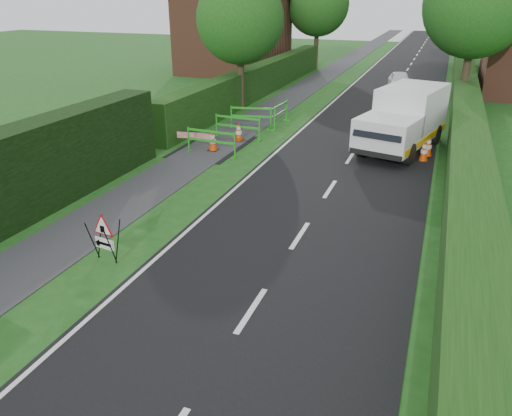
# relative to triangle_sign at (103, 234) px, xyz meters

# --- Properties ---
(ground) EXTENTS (120.00, 120.00, 0.00)m
(ground) POSITION_rel_triangle_sign_xyz_m (1.42, -1.68, -0.70)
(ground) COLOR #1A4C15
(ground) RESTS_ON ground
(road_surface) EXTENTS (6.00, 90.00, 0.02)m
(road_surface) POSITION_rel_triangle_sign_xyz_m (3.92, 33.32, -0.70)
(road_surface) COLOR black
(road_surface) RESTS_ON ground
(footpath) EXTENTS (2.00, 90.00, 0.02)m
(footpath) POSITION_rel_triangle_sign_xyz_m (-1.58, 33.32, -0.70)
(footpath) COLOR #2D2D30
(footpath) RESTS_ON ground
(hedge_west_far) EXTENTS (1.00, 24.00, 1.80)m
(hedge_west_far) POSITION_rel_triangle_sign_xyz_m (-3.58, 20.32, -0.70)
(hedge_west_far) COLOR #14380F
(hedge_west_far) RESTS_ON ground
(hedge_east) EXTENTS (1.20, 50.00, 1.50)m
(hedge_east) POSITION_rel_triangle_sign_xyz_m (7.92, 14.32, -0.70)
(hedge_east) COLOR #14380F
(hedge_east) RESTS_ON ground
(house_west) EXTENTS (7.50, 7.40, 7.88)m
(house_west) POSITION_rel_triangle_sign_xyz_m (-8.58, 28.32, 2.19)
(house_west) COLOR brown
(house_west) RESTS_ON ground
(tree_nw) EXTENTS (4.40, 4.40, 6.70)m
(tree_nw) POSITION_rel_triangle_sign_xyz_m (-3.18, 16.32, 3.78)
(tree_nw) COLOR #2D2116
(tree_nw) RESTS_ON ground
(tree_ne) EXTENTS (5.20, 5.20, 7.79)m
(tree_ne) POSITION_rel_triangle_sign_xyz_m (7.82, 20.32, 4.47)
(tree_ne) COLOR #2D2116
(tree_ne) RESTS_ON ground
(tree_fw) EXTENTS (4.80, 4.80, 7.24)m
(tree_fw) POSITION_rel_triangle_sign_xyz_m (-3.18, 32.32, 4.13)
(tree_fw) COLOR #2D2116
(tree_fw) RESTS_ON ground
(tree_fe) EXTENTS (4.20, 4.20, 6.33)m
(tree_fe) POSITION_rel_triangle_sign_xyz_m (7.82, 36.32, 3.52)
(tree_fe) COLOR #2D2116
(tree_fe) RESTS_ON ground
(triangle_sign) EXTENTS (0.78, 0.78, 1.01)m
(triangle_sign) POSITION_rel_triangle_sign_xyz_m (0.00, 0.00, 0.00)
(triangle_sign) COLOR black
(triangle_sign) RESTS_ON ground
(works_van) EXTENTS (3.20, 5.52, 2.37)m
(works_van) POSITION_rel_triangle_sign_xyz_m (5.59, 11.70, 0.55)
(works_van) COLOR silver
(works_van) RESTS_ON ground
(traffic_cone_0) EXTENTS (0.38, 0.38, 0.79)m
(traffic_cone_0) POSITION_rel_triangle_sign_xyz_m (6.51, 10.36, -0.31)
(traffic_cone_0) COLOR black
(traffic_cone_0) RESTS_ON ground
(traffic_cone_1) EXTENTS (0.38, 0.38, 0.79)m
(traffic_cone_1) POSITION_rel_triangle_sign_xyz_m (6.62, 11.03, -0.31)
(traffic_cone_1) COLOR black
(traffic_cone_1) RESTS_ON ground
(traffic_cone_2) EXTENTS (0.38, 0.38, 0.79)m
(traffic_cone_2) POSITION_rel_triangle_sign_xyz_m (6.79, 13.81, -0.31)
(traffic_cone_2) COLOR black
(traffic_cone_2) RESTS_ON ground
(traffic_cone_3) EXTENTS (0.38, 0.38, 0.79)m
(traffic_cone_3) POSITION_rel_triangle_sign_xyz_m (-1.35, 8.84, -0.31)
(traffic_cone_3) COLOR black
(traffic_cone_3) RESTS_ON ground
(traffic_cone_4) EXTENTS (0.38, 0.38, 0.79)m
(traffic_cone_4) POSITION_rel_triangle_sign_xyz_m (-0.91, 10.45, -0.31)
(traffic_cone_4) COLOR black
(traffic_cone_4) RESTS_ON ground
(ped_barrier_0) EXTENTS (2.08, 0.47, 1.00)m
(ped_barrier_0) POSITION_rel_triangle_sign_xyz_m (-1.17, 8.31, -0.07)
(ped_barrier_0) COLOR #209C1C
(ped_barrier_0) RESTS_ON ground
(ped_barrier_1) EXTENTS (2.07, 0.45, 1.00)m
(ped_barrier_1) POSITION_rel_triangle_sign_xyz_m (-1.08, 10.74, -0.07)
(ped_barrier_1) COLOR #209C1C
(ped_barrier_1) RESTS_ON ground
(ped_barrier_2) EXTENTS (2.09, 0.77, 1.00)m
(ped_barrier_2) POSITION_rel_triangle_sign_xyz_m (-1.14, 12.69, -0.07)
(ped_barrier_2) COLOR #209C1C
(ped_barrier_2) RESTS_ON ground
(ped_barrier_3) EXTENTS (0.47, 2.08, 1.00)m
(ped_barrier_3) POSITION_rel_triangle_sign_xyz_m (-0.17, 13.61, -0.07)
(ped_barrier_3) COLOR #209C1C
(ped_barrier_3) RESTS_ON ground
(redwhite_plank) EXTENTS (1.49, 0.25, 0.25)m
(redwhite_plank) POSITION_rel_triangle_sign_xyz_m (-2.28, 9.11, -0.70)
(redwhite_plank) COLOR red
(redwhite_plank) RESTS_ON ground
(hatchback_car) EXTENTS (1.86, 3.45, 1.12)m
(hatchback_car) POSITION_rel_triangle_sign_xyz_m (4.16, 24.97, -0.14)
(hatchback_car) COLOR white
(hatchback_car) RESTS_ON ground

